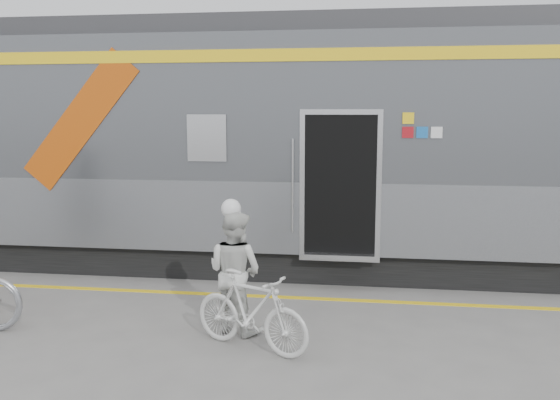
# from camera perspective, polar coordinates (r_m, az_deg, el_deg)

# --- Properties ---
(ground) EXTENTS (90.00, 90.00, 0.00)m
(ground) POSITION_cam_1_polar(r_m,az_deg,el_deg) (6.77, -8.05, -14.59)
(ground) COLOR slate
(ground) RESTS_ON ground
(train) EXTENTS (24.00, 3.17, 4.10)m
(train) POSITION_cam_1_polar(r_m,az_deg,el_deg) (10.49, -5.92, 5.26)
(train) COLOR black
(train) RESTS_ON ground
(safety_strip) EXTENTS (24.00, 0.12, 0.01)m
(safety_strip) POSITION_cam_1_polar(r_m,az_deg,el_deg) (8.73, -4.12, -9.12)
(safety_strip) COLOR yellow
(safety_strip) RESTS_ON ground
(woman) EXTENTS (0.89, 0.81, 1.48)m
(woman) POSITION_cam_1_polar(r_m,az_deg,el_deg) (7.19, -4.38, -6.87)
(woman) COLOR silver
(woman) RESTS_ON ground
(bicycle_right) EXTENTS (1.54, 1.01, 0.90)m
(bicycle_right) POSITION_cam_1_polar(r_m,az_deg,el_deg) (6.70, -2.82, -10.63)
(bicycle_right) COLOR silver
(bicycle_right) RESTS_ON ground
(helmet_woman) EXTENTS (0.24, 0.24, 0.24)m
(helmet_woman) POSITION_cam_1_polar(r_m,az_deg,el_deg) (7.01, -4.46, -0.07)
(helmet_woman) COLOR white
(helmet_woman) RESTS_ON woman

